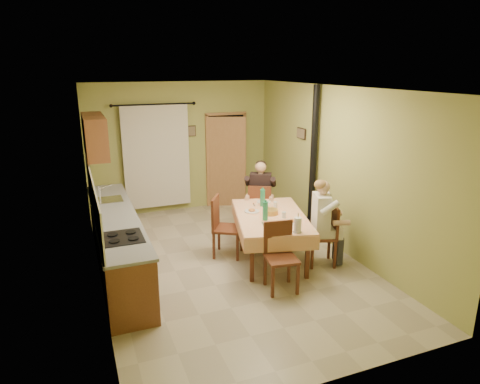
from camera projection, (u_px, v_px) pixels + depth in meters
name	position (u px, v px, depth m)	size (l,w,h in m)	color
floor	(228.00, 262.00, 7.06)	(4.00, 6.00, 0.01)	tan
room_shell	(227.00, 154.00, 6.54)	(4.04, 6.04, 2.82)	#A2A655
kitchen_run	(117.00, 241.00, 6.67)	(0.64, 3.64, 1.56)	brown
upper_cabinets	(95.00, 136.00, 7.38)	(0.35, 1.40, 0.70)	brown
curtain	(157.00, 156.00, 9.09)	(1.70, 0.07, 2.22)	black
doorway	(227.00, 160.00, 9.71)	(0.96, 0.34, 2.15)	black
dining_table	(270.00, 236.00, 7.12)	(1.56, 2.08, 0.76)	#F1AC7B
tableware	(273.00, 213.00, 6.89)	(0.66, 1.68, 0.33)	white
chair_far	(260.00, 219.00, 8.20)	(0.58, 0.58, 0.99)	#552817
chair_near	(281.00, 271.00, 6.12)	(0.48, 0.48, 0.99)	#552817
chair_right	(322.00, 247.00, 6.92)	(0.54, 0.54, 0.99)	#552817
chair_left	(227.00, 239.00, 7.24)	(0.63, 0.63, 1.03)	#552817
man_far	(260.00, 189.00, 8.04)	(0.65, 0.62, 1.39)	black
man_right	(323.00, 213.00, 6.75)	(0.57, 0.64, 1.39)	silver
stove_flue	(312.00, 182.00, 7.97)	(0.24, 0.24, 2.80)	black
picture_back	(191.00, 131.00, 9.30)	(0.19, 0.03, 0.23)	black
picture_right	(301.00, 133.00, 8.30)	(0.03, 0.31, 0.21)	brown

